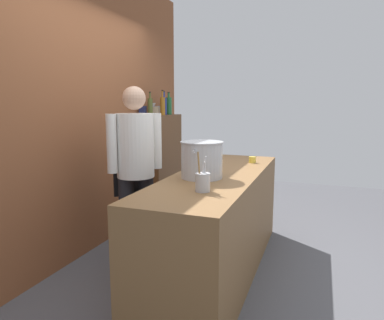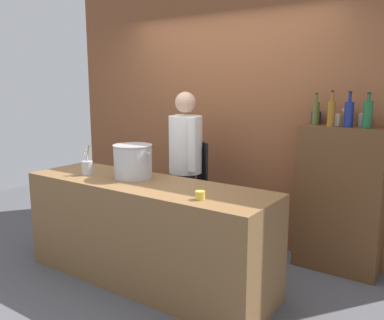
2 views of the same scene
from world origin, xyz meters
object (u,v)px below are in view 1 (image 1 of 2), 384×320
at_px(wine_bottle_green, 169,106).
at_px(spice_tin_cream, 156,111).
at_px(chef, 135,163).
at_px(wine_bottle_amber, 163,106).
at_px(stockpot_large, 202,160).
at_px(utensil_crock, 203,182).
at_px(spice_tin_silver, 156,110).
at_px(wine_bottle_cobalt, 164,106).
at_px(wine_glass_short, 153,106).
at_px(butter_jar, 252,160).
at_px(spice_tin_navy, 143,111).
at_px(wine_bottle_olive, 150,106).

distance_m(wine_bottle_green, spice_tin_cream, 0.29).
xyz_separation_m(chef, wine_bottle_amber, (1.34, 0.34, 0.52)).
height_order(stockpot_large, utensil_crock, stockpot_large).
height_order(spice_tin_silver, spice_tin_cream, spice_tin_silver).
xyz_separation_m(wine_bottle_cobalt, spice_tin_cream, (-0.12, 0.05, -0.06)).
xyz_separation_m(wine_bottle_green, wine_glass_short, (-0.21, 0.14, -0.01)).
bearing_deg(butter_jar, spice_tin_silver, 62.21).
xyz_separation_m(wine_bottle_amber, spice_tin_navy, (-0.19, 0.18, -0.06)).
distance_m(chef, spice_tin_navy, 1.34).
bearing_deg(wine_bottle_amber, wine_bottle_olive, 150.94).
distance_m(butter_jar, spice_tin_cream, 1.56).
xyz_separation_m(chef, wine_bottle_green, (1.63, 0.39, 0.52)).
height_order(wine_bottle_olive, spice_tin_navy, wine_bottle_olive).
xyz_separation_m(wine_bottle_cobalt, wine_bottle_amber, (-0.14, -0.05, 0.00)).
bearing_deg(butter_jar, utensil_crock, 175.83).
xyz_separation_m(utensil_crock, wine_bottle_green, (2.17, 1.22, 0.51)).
distance_m(wine_bottle_amber, spice_tin_cream, 0.12).
bearing_deg(butter_jar, chef, 130.43).
relative_size(butter_jar, spice_tin_silver, 0.62).
xyz_separation_m(chef, butter_jar, (0.79, -0.93, -0.03)).
relative_size(wine_bottle_amber, spice_tin_cream, 2.94).
xyz_separation_m(wine_bottle_cobalt, wine_glass_short, (-0.06, 0.13, -0.01)).
bearing_deg(wine_bottle_amber, butter_jar, -113.21).
height_order(butter_jar, spice_tin_cream, spice_tin_cream).
bearing_deg(wine_glass_short, spice_tin_silver, 8.22).
distance_m(wine_bottle_green, wine_bottle_olive, 0.46).
distance_m(wine_bottle_cobalt, wine_bottle_olive, 0.31).
distance_m(wine_bottle_green, wine_glass_short, 0.25).
xyz_separation_m(butter_jar, spice_tin_cream, (0.56, 1.37, 0.48)).
height_order(wine_bottle_cobalt, wine_bottle_amber, wine_bottle_amber).
relative_size(wine_bottle_cobalt, wine_bottle_olive, 1.06).
bearing_deg(spice_tin_silver, wine_bottle_green, -68.62).
bearing_deg(chef, wine_bottle_amber, -128.38).
xyz_separation_m(chef, spice_tin_navy, (1.14, 0.53, 0.46)).
bearing_deg(spice_tin_cream, spice_tin_silver, 25.97).
distance_m(chef, wine_bottle_olive, 1.35).
height_order(butter_jar, wine_bottle_amber, wine_bottle_amber).
bearing_deg(wine_bottle_green, utensil_crock, -150.65).
distance_m(chef, spice_tin_silver, 1.72).
height_order(chef, spice_tin_navy, chef).
relative_size(butter_jar, wine_bottle_green, 0.24).
bearing_deg(wine_bottle_amber, wine_bottle_green, 8.69).
bearing_deg(spice_tin_navy, wine_bottle_cobalt, -22.51).
distance_m(wine_bottle_cobalt, spice_tin_silver, 0.19).
xyz_separation_m(wine_bottle_green, spice_tin_cream, (-0.28, 0.05, -0.07)).
bearing_deg(butter_jar, wine_glass_short, 66.70).
relative_size(wine_bottle_cobalt, wine_glass_short, 2.00).
xyz_separation_m(stockpot_large, butter_jar, (0.89, -0.25, -0.12)).
relative_size(wine_bottle_amber, wine_glass_short, 2.04).
bearing_deg(spice_tin_silver, spice_tin_cream, -154.03).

